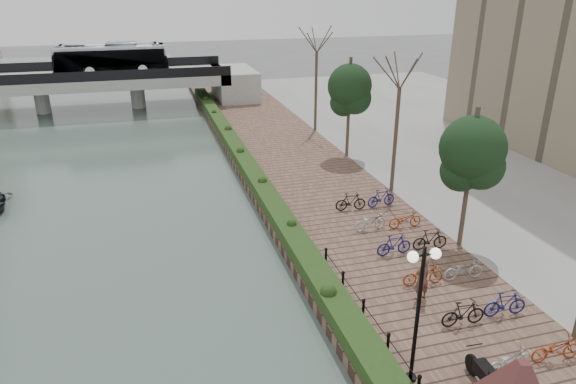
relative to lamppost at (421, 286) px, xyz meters
name	(u,v)px	position (x,y,z in m)	size (l,w,h in m)	color
promenade	(318,192)	(2.45, 15.80, -3.57)	(8.00, 75.00, 0.50)	brown
inland_pavement	(543,168)	(18.45, 15.80, -3.57)	(24.00, 75.00, 0.50)	gray
hedge	(253,175)	(-0.95, 18.30, -3.02)	(1.10, 56.00, 0.60)	#1C3513
chain_fence	(402,364)	(-0.15, 0.30, -2.97)	(0.10, 14.10, 0.70)	black
lamppost	(421,286)	(0.00, 0.00, 0.00)	(1.02, 0.32, 4.57)	black
motorcycle	(487,375)	(1.89, -1.03, -2.76)	(0.55, 1.77, 1.11)	black
pedestrian	(422,278)	(2.45, 3.80, -2.41)	(0.67, 0.44, 1.82)	brown
bicycle_parking	(429,258)	(3.95, 5.75, -2.84)	(2.40, 14.69, 1.00)	#B5B6BA
street_trees	(425,156)	(6.45, 10.98, -0.13)	(3.20, 37.12, 6.80)	#382F21
bridge	(54,78)	(-15.12, 43.30, -0.45)	(36.00, 10.77, 6.50)	gray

